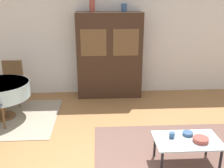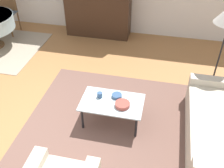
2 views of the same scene
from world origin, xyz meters
name	(u,v)px [view 1 (image 1 of 2)]	position (x,y,z in m)	size (l,w,h in m)	color
wall_back	(98,39)	(0.00, 3.63, 1.35)	(10.00, 0.06, 2.70)	silver
area_rug	(183,164)	(1.20, 0.48, 0.01)	(2.60, 2.38, 0.01)	brown
dining_rug	(4,118)	(-1.94, 2.17, 0.01)	(2.13, 1.81, 0.01)	gray
coffee_table	(187,142)	(1.21, 0.47, 0.37)	(0.93, 0.57, 0.40)	black
display_cabinet	(109,56)	(0.25, 3.34, 1.00)	(1.51, 0.48, 1.99)	#382316
dining_chair_far	(12,79)	(-1.96, 3.01, 0.56)	(0.44, 0.44, 0.95)	brown
cup	(172,135)	(1.01, 0.54, 0.45)	(0.08, 0.08, 0.08)	#33517A
bowl	(201,140)	(1.38, 0.42, 0.44)	(0.22, 0.22, 0.06)	#9E4238
bowl_small	(188,134)	(1.26, 0.60, 0.44)	(0.15, 0.15, 0.05)	#33517A
vase_tall	(92,6)	(-0.13, 3.34, 2.12)	(0.13, 0.13, 0.26)	#9E4238
vase_short	(124,8)	(0.58, 3.34, 2.08)	(0.13, 0.13, 0.18)	#33517A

